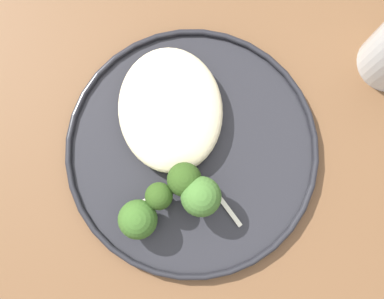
{
  "coord_description": "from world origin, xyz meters",
  "views": [
    {
      "loc": [
        -0.05,
        0.05,
        1.32
      ],
      "look_at": [
        0.04,
        0.04,
        0.76
      ],
      "focal_mm": 47.29,
      "sensor_mm": 36.0,
      "label": 1
    }
  ],
  "objects_px": {
    "seared_scallop_tiny_bay": "(174,125)",
    "seared_scallop_rear_pale": "(144,94)",
    "broccoli_floret_small_sprig": "(184,175)",
    "dinner_plate": "(192,151)",
    "seared_scallop_center_golden": "(174,104)",
    "seared_scallop_on_noodles": "(149,149)",
    "broccoli_floret_left_leaning": "(138,219)",
    "broccoli_floret_beside_noodles": "(201,197)",
    "broccoli_floret_right_tilted": "(159,196)",
    "seared_scallop_front_small": "(145,120)"
  },
  "relations": [
    {
      "from": "broccoli_floret_beside_noodles",
      "to": "seared_scallop_front_small",
      "type": "bearing_deg",
      "value": 29.52
    },
    {
      "from": "broccoli_floret_right_tilted",
      "to": "seared_scallop_center_golden",
      "type": "bearing_deg",
      "value": -13.79
    },
    {
      "from": "seared_scallop_front_small",
      "to": "broccoli_floret_beside_noodles",
      "type": "height_order",
      "value": "broccoli_floret_beside_noodles"
    },
    {
      "from": "seared_scallop_on_noodles",
      "to": "broccoli_floret_beside_noodles",
      "type": "height_order",
      "value": "broccoli_floret_beside_noodles"
    },
    {
      "from": "dinner_plate",
      "to": "seared_scallop_tiny_bay",
      "type": "xyz_separation_m",
      "value": [
        0.03,
        0.02,
        0.01
      ]
    },
    {
      "from": "seared_scallop_center_golden",
      "to": "broccoli_floret_beside_noodles",
      "type": "xyz_separation_m",
      "value": [
        -0.11,
        -0.02,
        0.03
      ]
    },
    {
      "from": "seared_scallop_on_noodles",
      "to": "seared_scallop_front_small",
      "type": "distance_m",
      "value": 0.03
    },
    {
      "from": "dinner_plate",
      "to": "seared_scallop_center_golden",
      "type": "bearing_deg",
      "value": 15.51
    },
    {
      "from": "seared_scallop_tiny_bay",
      "to": "seared_scallop_rear_pale",
      "type": "height_order",
      "value": "same"
    },
    {
      "from": "seared_scallop_rear_pale",
      "to": "seared_scallop_front_small",
      "type": "bearing_deg",
      "value": 176.91
    },
    {
      "from": "seared_scallop_on_noodles",
      "to": "seared_scallop_rear_pale",
      "type": "height_order",
      "value": "seared_scallop_on_noodles"
    },
    {
      "from": "broccoli_floret_right_tilted",
      "to": "broccoli_floret_small_sprig",
      "type": "height_order",
      "value": "broccoli_floret_small_sprig"
    },
    {
      "from": "seared_scallop_rear_pale",
      "to": "broccoli_floret_small_sprig",
      "type": "height_order",
      "value": "broccoli_floret_small_sprig"
    },
    {
      "from": "broccoli_floret_beside_noodles",
      "to": "broccoli_floret_right_tilted",
      "type": "distance_m",
      "value": 0.05
    },
    {
      "from": "seared_scallop_on_noodles",
      "to": "seared_scallop_center_golden",
      "type": "relative_size",
      "value": 1.05
    },
    {
      "from": "broccoli_floret_beside_noodles",
      "to": "dinner_plate",
      "type": "bearing_deg",
      "value": 3.98
    },
    {
      "from": "seared_scallop_center_golden",
      "to": "broccoli_floret_small_sprig",
      "type": "height_order",
      "value": "broccoli_floret_small_sprig"
    },
    {
      "from": "seared_scallop_center_golden",
      "to": "seared_scallop_front_small",
      "type": "xyz_separation_m",
      "value": [
        -0.02,
        0.03,
        0.0
      ]
    },
    {
      "from": "seared_scallop_tiny_bay",
      "to": "broccoli_floret_small_sprig",
      "type": "height_order",
      "value": "broccoli_floret_small_sprig"
    },
    {
      "from": "dinner_plate",
      "to": "broccoli_floret_small_sprig",
      "type": "distance_m",
      "value": 0.05
    },
    {
      "from": "broccoli_floret_small_sprig",
      "to": "seared_scallop_tiny_bay",
      "type": "bearing_deg",
      "value": 4.97
    },
    {
      "from": "seared_scallop_on_noodles",
      "to": "seared_scallop_center_golden",
      "type": "distance_m",
      "value": 0.06
    },
    {
      "from": "broccoli_floret_beside_noodles",
      "to": "broccoli_floret_left_leaning",
      "type": "distance_m",
      "value": 0.07
    },
    {
      "from": "dinner_plate",
      "to": "seared_scallop_rear_pale",
      "type": "xyz_separation_m",
      "value": [
        0.07,
        0.05,
        0.01
      ]
    },
    {
      "from": "seared_scallop_center_golden",
      "to": "broccoli_floret_small_sprig",
      "type": "bearing_deg",
      "value": -177.86
    },
    {
      "from": "dinner_plate",
      "to": "broccoli_floret_left_leaning",
      "type": "xyz_separation_m",
      "value": [
        -0.07,
        0.07,
        0.03
      ]
    },
    {
      "from": "broccoli_floret_beside_noodles",
      "to": "seared_scallop_tiny_bay",
      "type": "bearing_deg",
      "value": 13.87
    },
    {
      "from": "dinner_plate",
      "to": "broccoli_floret_beside_noodles",
      "type": "relative_size",
      "value": 4.6
    },
    {
      "from": "broccoli_floret_right_tilted",
      "to": "seared_scallop_front_small",
      "type": "bearing_deg",
      "value": 5.69
    },
    {
      "from": "seared_scallop_center_golden",
      "to": "dinner_plate",
      "type": "bearing_deg",
      "value": -164.49
    },
    {
      "from": "seared_scallop_front_small",
      "to": "seared_scallop_on_noodles",
      "type": "bearing_deg",
      "value": -177.74
    },
    {
      "from": "dinner_plate",
      "to": "seared_scallop_tiny_bay",
      "type": "distance_m",
      "value": 0.04
    },
    {
      "from": "seared_scallop_front_small",
      "to": "broccoli_floret_right_tilted",
      "type": "distance_m",
      "value": 0.09
    },
    {
      "from": "broccoli_floret_beside_noodles",
      "to": "broccoli_floret_right_tilted",
      "type": "relative_size",
      "value": 1.2
    },
    {
      "from": "seared_scallop_on_noodles",
      "to": "broccoli_floret_left_leaning",
      "type": "height_order",
      "value": "broccoli_floret_left_leaning"
    },
    {
      "from": "broccoli_floret_right_tilted",
      "to": "broccoli_floret_left_leaning",
      "type": "height_order",
      "value": "same"
    },
    {
      "from": "seared_scallop_on_noodles",
      "to": "broccoli_floret_right_tilted",
      "type": "distance_m",
      "value": 0.06
    },
    {
      "from": "broccoli_floret_beside_noodles",
      "to": "broccoli_floret_small_sprig",
      "type": "height_order",
      "value": "broccoli_floret_beside_noodles"
    },
    {
      "from": "dinner_plate",
      "to": "seared_scallop_center_golden",
      "type": "relative_size",
      "value": 11.52
    },
    {
      "from": "seared_scallop_tiny_bay",
      "to": "broccoli_floret_left_leaning",
      "type": "xyz_separation_m",
      "value": [
        -0.1,
        0.05,
        0.02
      ]
    },
    {
      "from": "seared_scallop_center_golden",
      "to": "broccoli_floret_right_tilted",
      "type": "relative_size",
      "value": 0.48
    },
    {
      "from": "seared_scallop_rear_pale",
      "to": "broccoli_floret_left_leaning",
      "type": "xyz_separation_m",
      "value": [
        -0.14,
        0.02,
        0.02
      ]
    },
    {
      "from": "seared_scallop_on_noodles",
      "to": "broccoli_floret_small_sprig",
      "type": "relative_size",
      "value": 0.46
    },
    {
      "from": "seared_scallop_on_noodles",
      "to": "seared_scallop_tiny_bay",
      "type": "relative_size",
      "value": 0.8
    },
    {
      "from": "seared_scallop_rear_pale",
      "to": "broccoli_floret_left_leaning",
      "type": "height_order",
      "value": "broccoli_floret_left_leaning"
    },
    {
      "from": "seared_scallop_on_noodles",
      "to": "seared_scallop_rear_pale",
      "type": "xyz_separation_m",
      "value": [
        0.06,
        -0.0,
        -0.0
      ]
    },
    {
      "from": "seared_scallop_rear_pale",
      "to": "broccoli_floret_right_tilted",
      "type": "distance_m",
      "value": 0.12
    },
    {
      "from": "seared_scallop_rear_pale",
      "to": "broccoli_floret_right_tilted",
      "type": "bearing_deg",
      "value": -176.58
    },
    {
      "from": "dinner_plate",
      "to": "seared_scallop_on_noodles",
      "type": "relative_size",
      "value": 10.98
    },
    {
      "from": "seared_scallop_center_golden",
      "to": "seared_scallop_rear_pale",
      "type": "bearing_deg",
      "value": 64.16
    }
  ]
}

